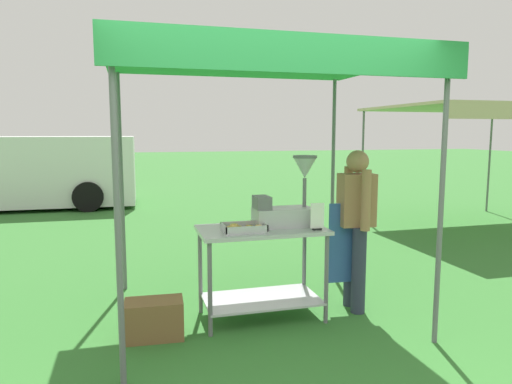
# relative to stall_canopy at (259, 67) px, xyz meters

# --- Properties ---
(ground_plane) EXTENTS (70.00, 70.00, 0.00)m
(ground_plane) POSITION_rel_stall_canopy_xyz_m (-0.15, 4.57, -2.38)
(ground_plane) COLOR #33702D
(stall_canopy) EXTENTS (2.76, 2.32, 2.48)m
(stall_canopy) POSITION_rel_stall_canopy_xyz_m (0.00, 0.00, 0.00)
(stall_canopy) COLOR slate
(stall_canopy) RESTS_ON ground
(donut_cart) EXTENTS (1.20, 0.67, 0.88)m
(donut_cart) POSITION_rel_stall_canopy_xyz_m (0.00, -0.10, -1.76)
(donut_cart) COLOR #B7B7BC
(donut_cart) RESTS_ON ground
(donut_tray) EXTENTS (0.39, 0.27, 0.07)m
(donut_tray) POSITION_rel_stall_canopy_xyz_m (-0.20, -0.20, -1.47)
(donut_tray) COLOR #B7B7BC
(donut_tray) RESTS_ON donut_cart
(donut_fryer) EXTENTS (0.62, 0.28, 0.68)m
(donut_fryer) POSITION_rel_stall_canopy_xyz_m (0.26, -0.07, -1.27)
(donut_fryer) COLOR #B7B7BC
(donut_fryer) RESTS_ON donut_cart
(menu_sign) EXTENTS (0.13, 0.05, 0.25)m
(menu_sign) POSITION_rel_stall_canopy_xyz_m (0.47, -0.31, -1.39)
(menu_sign) COLOR black
(menu_sign) RESTS_ON donut_cart
(vendor) EXTENTS (0.46, 0.54, 1.61)m
(vendor) POSITION_rel_stall_canopy_xyz_m (0.96, -0.13, -1.48)
(vendor) COLOR #2D3347
(vendor) RESTS_ON ground
(supply_crate) EXTENTS (0.52, 0.32, 0.34)m
(supply_crate) POSITION_rel_stall_canopy_xyz_m (-1.03, -0.28, -2.21)
(supply_crate) COLOR brown
(supply_crate) RESTS_ON ground
(van_white) EXTENTS (5.45, 2.20, 1.69)m
(van_white) POSITION_rel_stall_canopy_xyz_m (-3.78, 7.79, -1.50)
(van_white) COLOR white
(van_white) RESTS_ON ground
(neighbour_tent) EXTENTS (3.37, 2.80, 2.27)m
(neighbour_tent) POSITION_rel_stall_canopy_xyz_m (5.06, 3.09, -0.18)
(neighbour_tent) COLOR slate
(neighbour_tent) RESTS_ON ground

